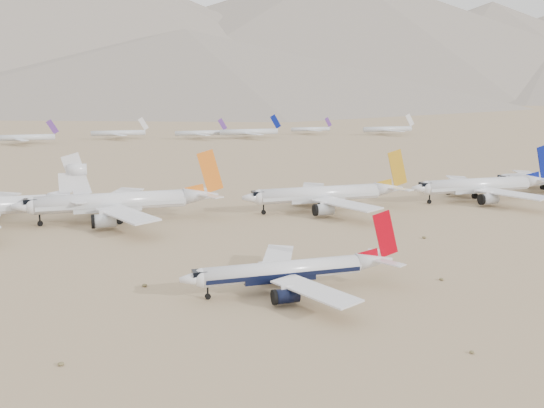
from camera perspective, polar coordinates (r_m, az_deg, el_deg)
The scene contains 9 objects.
ground at distance 109.09m, azimuth 5.12°, elevation -8.61°, with size 7000.00×7000.00×0.00m, color #7F674A.
main_airliner at distance 110.17m, azimuth 1.93°, elevation -6.27°, with size 39.35×38.43×13.89m.
row2_navy_widebody at distance 206.11m, azimuth 19.26°, elevation 1.67°, with size 49.33×48.23×17.55m.
row2_gold_tail at distance 179.72m, azimuth 5.15°, elevation 0.93°, with size 49.32×48.23×17.56m.
row2_orange_tail at distance 170.01m, azimuth -14.06°, elevation 0.18°, with size 53.22×52.06×18.98m.
distant_storage_row at distance 411.86m, azimuth -18.56°, elevation 6.14°, with size 468.99×58.16×15.58m.
mountain_range at distance 1753.10m, azimuth -13.83°, elevation 15.96°, with size 7354.00×3024.00×470.00m.
foothills at distance 1322.41m, azimuth 8.61°, elevation 12.44°, with size 4637.50×1395.00×155.00m.
desert_scrub at distance 77.15m, azimuth 5.18°, elevation -17.19°, with size 261.14×121.67×0.63m.
Camera 1 is at (-38.95, -94.95, 36.98)m, focal length 40.00 mm.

